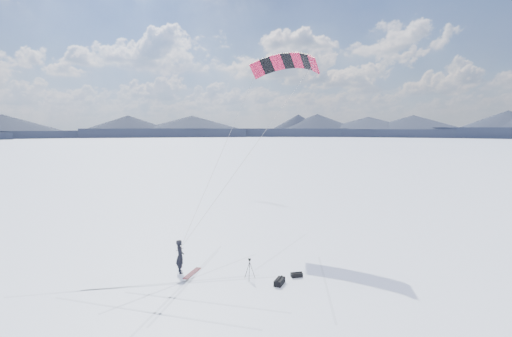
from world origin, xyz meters
TOP-DOWN VIEW (x-y plane):
  - ground at (0.00, 0.00)m, footprint 1800.00×1800.00m
  - horizon_hills at (-0.00, 0.00)m, footprint 704.00×704.00m
  - snow_tracks at (-0.56, -0.72)m, footprint 17.62×14.39m
  - snowkiter at (-1.69, 1.88)m, footprint 0.57×0.76m
  - snowboard at (-1.19, 1.39)m, footprint 1.49×1.29m
  - tripod at (1.06, -1.03)m, footprint 0.55×0.59m
  - gear_bag_a at (1.98, -2.47)m, footprint 0.87×0.76m
  - gear_bag_b at (3.35, -2.21)m, footprint 0.70×0.52m
  - power_kite at (9.64, 6.94)m, footprint 12.93×7.89m

SIDE VIEW (x-z plane):
  - ground at x=0.00m, z-range 0.00..0.00m
  - snowkiter at x=-1.69m, z-range -0.94..0.94m
  - snow_tracks at x=-0.56m, z-range 0.00..0.01m
  - snowboard at x=-1.19m, z-range 0.00..0.04m
  - gear_bag_b at x=3.35m, z-range -0.02..0.27m
  - gear_bag_a at x=1.98m, z-range -0.02..0.34m
  - tripod at x=1.06m, z-range 0.17..1.31m
  - horizon_hills at x=0.00m, z-range -0.66..9.31m
  - power_kite at x=9.64m, z-range 6.78..19.52m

